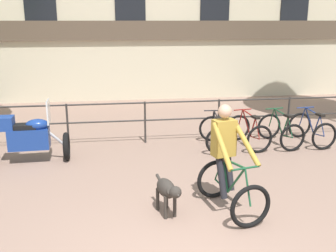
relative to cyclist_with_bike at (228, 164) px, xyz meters
The scene contains 8 objects.
canal_railing 3.85m from the cyclist_with_bike, 104.96° to the left, with size 15.05×0.05×1.05m.
cyclist_with_bike is the anchor object (origin of this frame).
dog 1.05m from the cyclist_with_bike, behind, with size 0.37×0.86×0.60m.
parked_motorcycle 4.50m from the cyclist_with_bike, 143.05° to the left, with size 1.67×0.68×1.35m.
parked_bicycle_near_lamp 3.16m from the cyclist_with_bike, 78.29° to the left, with size 0.75×1.16×0.86m.
parked_bicycle_mid_left 3.41m from the cyclist_with_bike, 64.67° to the left, with size 0.83×1.20×0.86m.
parked_bicycle_mid_right 3.83m from the cyclist_with_bike, 53.54° to the left, with size 0.80×1.19×0.86m.
parked_bicycle_far_end 4.36m from the cyclist_with_bike, 44.88° to the left, with size 0.76×1.17×0.86m.
Camera 1 is at (-0.81, -4.19, 2.98)m, focal length 42.00 mm.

